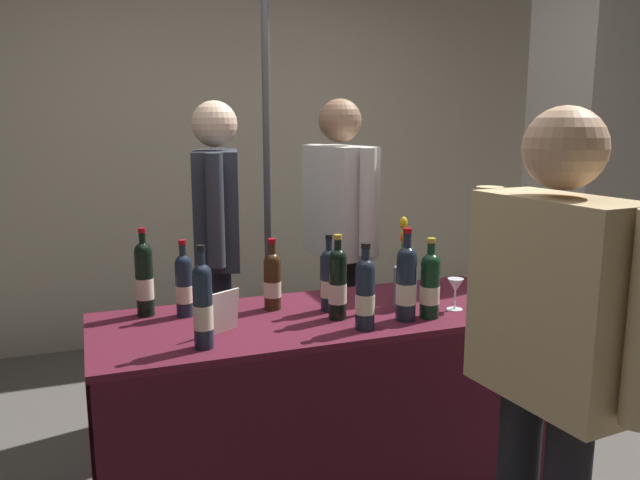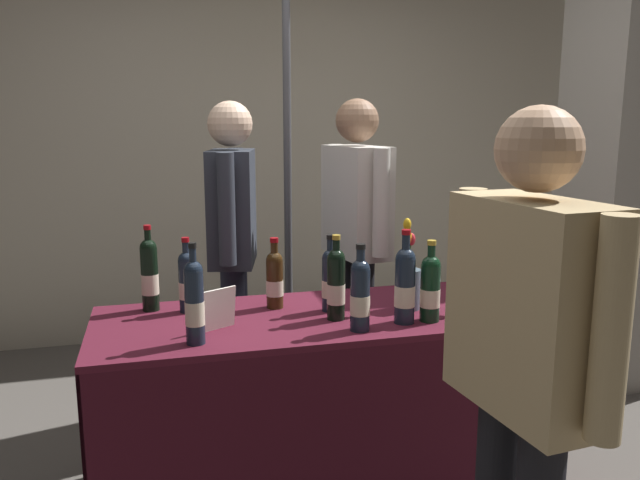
{
  "view_description": "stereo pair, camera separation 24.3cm",
  "coord_description": "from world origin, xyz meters",
  "px_view_note": "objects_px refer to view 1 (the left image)",
  "views": [
    {
      "loc": [
        -0.84,
        -2.24,
        1.51
      ],
      "look_at": [
        0.0,
        0.0,
        1.05
      ],
      "focal_mm": 35.2,
      "sensor_mm": 36.0,
      "label": 1
    },
    {
      "loc": [
        -0.61,
        -2.31,
        1.51
      ],
      "look_at": [
        0.0,
        0.0,
        1.05
      ],
      "focal_mm": 35.2,
      "sensor_mm": 36.0,
      "label": 2
    }
  ],
  "objects_px": {
    "featured_wine_bottle": "(272,280)",
    "flower_vase": "(405,280)",
    "tasting_table": "(320,369)",
    "display_bottle_0": "(329,279)",
    "wine_glass_near_vendor": "(455,287)",
    "taster_foreground_right": "(551,343)",
    "concrete_pillar": "(591,138)",
    "vendor_presenter": "(218,235)",
    "booth_signpost": "(267,145)"
  },
  "relations": [
    {
      "from": "wine_glass_near_vendor",
      "to": "taster_foreground_right",
      "type": "height_order",
      "value": "taster_foreground_right"
    },
    {
      "from": "concrete_pillar",
      "to": "display_bottle_0",
      "type": "height_order",
      "value": "concrete_pillar"
    },
    {
      "from": "concrete_pillar",
      "to": "taster_foreground_right",
      "type": "height_order",
      "value": "concrete_pillar"
    },
    {
      "from": "featured_wine_bottle",
      "to": "vendor_presenter",
      "type": "bearing_deg",
      "value": 97.68
    },
    {
      "from": "featured_wine_bottle",
      "to": "vendor_presenter",
      "type": "xyz_separation_m",
      "value": [
        -0.09,
        0.65,
        0.08
      ]
    },
    {
      "from": "display_bottle_0",
      "to": "taster_foreground_right",
      "type": "bearing_deg",
      "value": -76.6
    },
    {
      "from": "tasting_table",
      "to": "featured_wine_bottle",
      "type": "bearing_deg",
      "value": 139.93
    },
    {
      "from": "featured_wine_bottle",
      "to": "flower_vase",
      "type": "distance_m",
      "value": 0.55
    },
    {
      "from": "featured_wine_bottle",
      "to": "wine_glass_near_vendor",
      "type": "xyz_separation_m",
      "value": [
        0.69,
        -0.27,
        -0.03
      ]
    },
    {
      "from": "display_bottle_0",
      "to": "wine_glass_near_vendor",
      "type": "relative_size",
      "value": 2.42
    },
    {
      "from": "vendor_presenter",
      "to": "taster_foreground_right",
      "type": "distance_m",
      "value": 1.84
    },
    {
      "from": "display_bottle_0",
      "to": "taster_foreground_right",
      "type": "xyz_separation_m",
      "value": [
        0.24,
        -1.01,
        0.04
      ]
    },
    {
      "from": "concrete_pillar",
      "to": "booth_signpost",
      "type": "bearing_deg",
      "value": 166.74
    },
    {
      "from": "concrete_pillar",
      "to": "taster_foreground_right",
      "type": "relative_size",
      "value": 1.82
    },
    {
      "from": "featured_wine_bottle",
      "to": "concrete_pillar",
      "type": "bearing_deg",
      "value": 14.52
    },
    {
      "from": "featured_wine_bottle",
      "to": "booth_signpost",
      "type": "xyz_separation_m",
      "value": [
        0.26,
        0.98,
        0.5
      ]
    },
    {
      "from": "tasting_table",
      "to": "booth_signpost",
      "type": "bearing_deg",
      "value": 84.48
    },
    {
      "from": "featured_wine_bottle",
      "to": "display_bottle_0",
      "type": "distance_m",
      "value": 0.23
    },
    {
      "from": "concrete_pillar",
      "to": "tasting_table",
      "type": "bearing_deg",
      "value": -160.84
    },
    {
      "from": "tasting_table",
      "to": "taster_foreground_right",
      "type": "xyz_separation_m",
      "value": [
        0.29,
        -0.97,
        0.41
      ]
    },
    {
      "from": "vendor_presenter",
      "to": "booth_signpost",
      "type": "xyz_separation_m",
      "value": [
        0.35,
        0.33,
        0.43
      ]
    },
    {
      "from": "featured_wine_bottle",
      "to": "taster_foreground_right",
      "type": "relative_size",
      "value": 0.19
    },
    {
      "from": "vendor_presenter",
      "to": "booth_signpost",
      "type": "distance_m",
      "value": 0.64
    },
    {
      "from": "wine_glass_near_vendor",
      "to": "concrete_pillar",
      "type": "bearing_deg",
      "value": 29.92
    },
    {
      "from": "concrete_pillar",
      "to": "display_bottle_0",
      "type": "xyz_separation_m",
      "value": [
        -1.9,
        -0.65,
        -0.53
      ]
    },
    {
      "from": "concrete_pillar",
      "to": "tasting_table",
      "type": "height_order",
      "value": "concrete_pillar"
    },
    {
      "from": "tasting_table",
      "to": "flower_vase",
      "type": "xyz_separation_m",
      "value": [
        0.37,
        -0.02,
        0.35
      ]
    },
    {
      "from": "concrete_pillar",
      "to": "display_bottle_0",
      "type": "distance_m",
      "value": 2.08
    },
    {
      "from": "tasting_table",
      "to": "wine_glass_near_vendor",
      "type": "bearing_deg",
      "value": -14.43
    },
    {
      "from": "featured_wine_bottle",
      "to": "wine_glass_near_vendor",
      "type": "height_order",
      "value": "featured_wine_bottle"
    },
    {
      "from": "wine_glass_near_vendor",
      "to": "booth_signpost",
      "type": "height_order",
      "value": "booth_signpost"
    },
    {
      "from": "tasting_table",
      "to": "display_bottle_0",
      "type": "height_order",
      "value": "display_bottle_0"
    },
    {
      "from": "taster_foreground_right",
      "to": "booth_signpost",
      "type": "relative_size",
      "value": 0.66
    },
    {
      "from": "flower_vase",
      "to": "display_bottle_0",
      "type": "bearing_deg",
      "value": 170.53
    },
    {
      "from": "tasting_table",
      "to": "wine_glass_near_vendor",
      "type": "distance_m",
      "value": 0.64
    },
    {
      "from": "concrete_pillar",
      "to": "vendor_presenter",
      "type": "relative_size",
      "value": 1.76
    },
    {
      "from": "tasting_table",
      "to": "flower_vase",
      "type": "bearing_deg",
      "value": -3.16
    },
    {
      "from": "display_bottle_0",
      "to": "vendor_presenter",
      "type": "height_order",
      "value": "vendor_presenter"
    },
    {
      "from": "concrete_pillar",
      "to": "flower_vase",
      "type": "bearing_deg",
      "value": -156.22
    },
    {
      "from": "concrete_pillar",
      "to": "booth_signpost",
      "type": "relative_size",
      "value": 1.21
    },
    {
      "from": "concrete_pillar",
      "to": "flower_vase",
      "type": "height_order",
      "value": "concrete_pillar"
    },
    {
      "from": "tasting_table",
      "to": "taster_foreground_right",
      "type": "relative_size",
      "value": 1.14
    },
    {
      "from": "concrete_pillar",
      "to": "taster_foreground_right",
      "type": "bearing_deg",
      "value": -135.17
    },
    {
      "from": "vendor_presenter",
      "to": "display_bottle_0",
      "type": "bearing_deg",
      "value": 34.41
    },
    {
      "from": "concrete_pillar",
      "to": "flower_vase",
      "type": "xyz_separation_m",
      "value": [
        -1.58,
        -0.7,
        -0.55
      ]
    },
    {
      "from": "featured_wine_bottle",
      "to": "flower_vase",
      "type": "xyz_separation_m",
      "value": [
        0.52,
        -0.15,
        -0.01
      ]
    },
    {
      "from": "concrete_pillar",
      "to": "vendor_presenter",
      "type": "distance_m",
      "value": 2.25
    },
    {
      "from": "tasting_table",
      "to": "wine_glass_near_vendor",
      "type": "height_order",
      "value": "wine_glass_near_vendor"
    },
    {
      "from": "tasting_table",
      "to": "display_bottle_0",
      "type": "bearing_deg",
      "value": 32.93
    },
    {
      "from": "featured_wine_bottle",
      "to": "vendor_presenter",
      "type": "height_order",
      "value": "vendor_presenter"
    }
  ]
}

